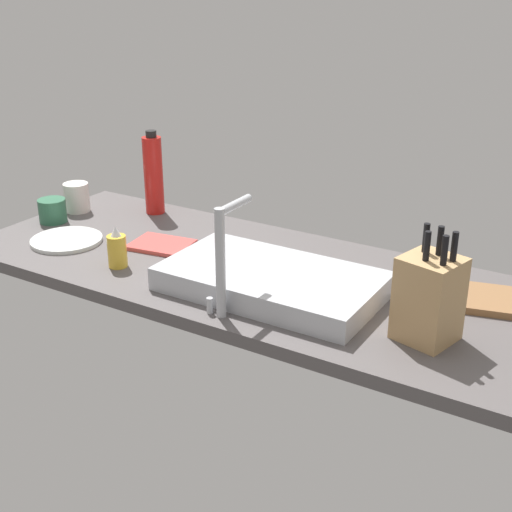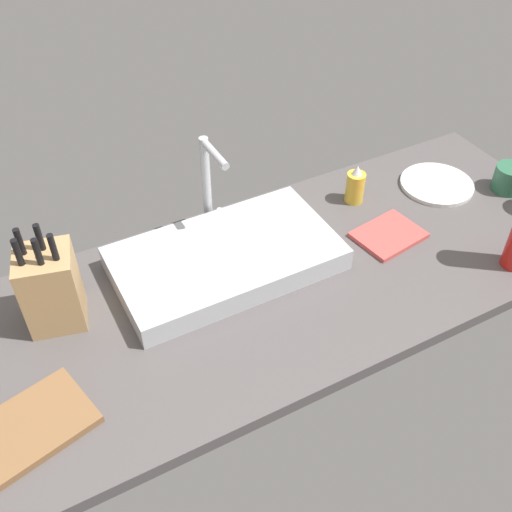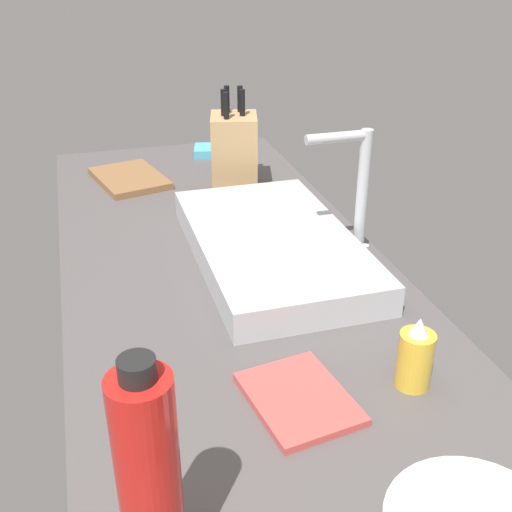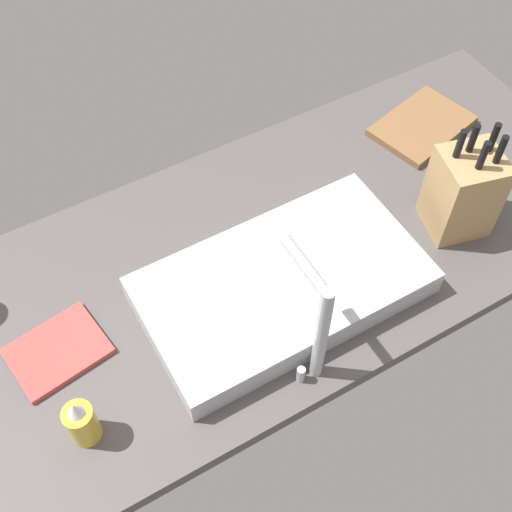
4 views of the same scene
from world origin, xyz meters
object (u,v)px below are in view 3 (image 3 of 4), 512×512
at_px(sink_basin, 272,246).
at_px(knife_block, 234,151).
at_px(cutting_board, 130,178).
at_px(dish_sponge, 204,151).
at_px(faucet, 357,185).
at_px(soap_bottle, 415,357).
at_px(water_bottle, 149,481).
at_px(dish_towel, 299,398).

distance_m(sink_basin, knife_block, 0.42).
bearing_deg(cutting_board, dish_sponge, 124.68).
distance_m(knife_block, dish_sponge, 0.31).
relative_size(faucet, soap_bottle, 2.29).
bearing_deg(water_bottle, soap_bottle, 116.07).
bearing_deg(dish_towel, dish_sponge, 174.73).
xyz_separation_m(faucet, soap_bottle, (0.41, -0.08, -0.11)).
distance_m(soap_bottle, dish_towel, 0.18).
xyz_separation_m(faucet, dish_sponge, (-0.75, -0.16, -0.15)).
bearing_deg(dish_towel, water_bottle, -47.97).
distance_m(cutting_board, dish_sponge, 0.30).
distance_m(sink_basin, cutting_board, 0.59).
bearing_deg(water_bottle, cutting_board, 175.33).
bearing_deg(knife_block, water_bottle, -4.61).
bearing_deg(dish_towel, cutting_board, -171.90).
height_order(faucet, water_bottle, water_bottle).
xyz_separation_m(sink_basin, cutting_board, (-0.54, -0.24, -0.02)).
distance_m(sink_basin, dish_towel, 0.45).
bearing_deg(sink_basin, cutting_board, -156.34).
bearing_deg(faucet, cutting_board, -145.22).
bearing_deg(dish_sponge, soap_bottle, 3.56).
height_order(dish_towel, dish_sponge, dish_sponge).
bearing_deg(knife_block, cutting_board, -101.21).
xyz_separation_m(sink_basin, water_bottle, (0.65, -0.33, 0.10)).
relative_size(knife_block, soap_bottle, 2.20).
height_order(sink_basin, dish_towel, sink_basin).
distance_m(sink_basin, dish_sponge, 0.71).
bearing_deg(dish_sponge, water_bottle, -14.12).
distance_m(faucet, dish_towel, 0.50).
distance_m(soap_bottle, dish_sponge, 1.16).
bearing_deg(sink_basin, dish_towel, -12.63).
relative_size(cutting_board, water_bottle, 0.83).
bearing_deg(water_bottle, knife_block, 161.26).
height_order(cutting_board, water_bottle, water_bottle).
bearing_deg(soap_bottle, sink_basin, -169.86).
bearing_deg(cutting_board, faucet, 34.78).
height_order(cutting_board, soap_bottle, soap_bottle).
bearing_deg(dish_sponge, dish_towel, -5.27).
height_order(water_bottle, dish_sponge, water_bottle).
bearing_deg(dish_sponge, knife_block, 3.76).
xyz_separation_m(sink_basin, faucet, (0.04, 0.16, 0.13)).
relative_size(sink_basin, dish_towel, 3.18).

